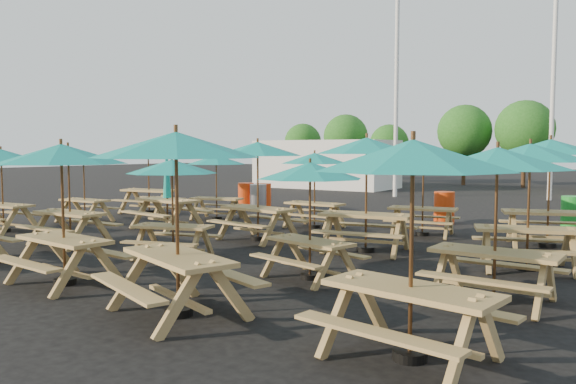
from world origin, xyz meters
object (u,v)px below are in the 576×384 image
Objects in this scene: picnic_unit_1 at (1,160)px; picnic_unit_5 at (68,159)px; picnic_unit_6 at (167,192)px; picnic_unit_7 at (216,163)px; picnic_unit_3 at (148,152)px; picnic_unit_8 at (61,162)px; picnic_unit_12 at (176,156)px; picnic_unit_18 at (530,160)px; picnic_unit_15 at (423,163)px; picnic_unit_16 at (413,168)px; picnic_unit_11 at (315,162)px; picnic_unit_14 at (367,152)px; picnic_unit_2 at (84,163)px; picnic_unit_19 at (550,153)px; picnic_unit_17 at (497,167)px; picnic_unit_9 at (172,172)px; waste_bin_0 at (246,196)px; waste_bin_2 at (263,196)px; waste_bin_3 at (444,208)px; waste_bin_4 at (573,214)px; waste_bin_1 at (258,197)px; picnic_unit_10 at (258,154)px; picnic_unit_13 at (310,177)px.

picnic_unit_1 is 3.39m from picnic_unit_5.
picnic_unit_7 is at bearing 104.80° from picnic_unit_6.
picnic_unit_3 reaches higher than picnic_unit_8.
picnic_unit_12 is 1.06× the size of picnic_unit_18.
picnic_unit_5 is at bearing -146.07° from picnic_unit_15.
picnic_unit_8 is (3.59, -8.15, 0.24)m from picnic_unit_7.
picnic_unit_16 is (6.07, -0.09, 0.01)m from picnic_unit_8.
picnic_unit_11 is 0.84× the size of picnic_unit_14.
picnic_unit_5 is at bearing -42.78° from picnic_unit_2.
picnic_unit_19 is (9.80, 0.15, 0.36)m from picnic_unit_7.
picnic_unit_6 is 1.11× the size of picnic_unit_17.
picnic_unit_2 is at bearing 140.08° from picnic_unit_9.
picnic_unit_7 is 0.84× the size of picnic_unit_18.
picnic_unit_7 reaches higher than waste_bin_0.
picnic_unit_9 is 6.96m from picnic_unit_18.
picnic_unit_12 is 1.25× the size of picnic_unit_17.
picnic_unit_12 is at bearing -129.39° from picnic_unit_19.
waste_bin_2 is (-10.38, 8.68, -1.51)m from picnic_unit_17.
picnic_unit_17 is 2.36× the size of waste_bin_2.
picnic_unit_3 is 10.05m from picnic_unit_14.
waste_bin_0 is 7.80m from waste_bin_3.
waste_bin_2 is at bearing 142.76° from picnic_unit_17.
waste_bin_0 is (-7.71, 11.65, -1.68)m from picnic_unit_12.
waste_bin_3 is (-0.25, 2.61, -1.42)m from picnic_unit_15.
picnic_unit_19 is 2.90× the size of waste_bin_2.
picnic_unit_12 is at bearing -59.31° from waste_bin_2.
waste_bin_4 is (11.27, -0.04, 0.00)m from waste_bin_0.
picnic_unit_3 is 4.26m from waste_bin_1.
picnic_unit_7 is 0.98× the size of picnic_unit_17.
picnic_unit_2 is 6.40m from waste_bin_0.
picnic_unit_11 is 0.80× the size of picnic_unit_18.
picnic_unit_14 is 1.13× the size of picnic_unit_17.
picnic_unit_5 is at bearing -118.33° from picnic_unit_11.
picnic_unit_7 is 0.98× the size of picnic_unit_9.
picnic_unit_18 is (6.21, -2.74, 0.18)m from picnic_unit_11.
waste_bin_4 is at bearing 4.60° from waste_bin_3.
picnic_unit_6 is at bearing 177.51° from picnic_unit_19.
picnic_unit_3 is 7.28m from picnic_unit_10.
picnic_unit_3 is 12.79m from picnic_unit_12.
picnic_unit_9 is 3.34m from picnic_unit_13.
picnic_unit_16 reaches higher than picnic_unit_11.
waste_bin_3 is (-3.28, 2.78, -1.68)m from picnic_unit_19.
picnic_unit_1 is 2.33× the size of waste_bin_0.
picnic_unit_12 reaches higher than picnic_unit_13.
picnic_unit_15 is at bearing -6.31° from picnic_unit_3.
picnic_unit_13 is at bearing -174.14° from picnic_unit_17.
picnic_unit_3 is 1.17× the size of picnic_unit_11.
picnic_unit_15 is (6.47, 2.80, 0.85)m from picnic_unit_6.
picnic_unit_16 is 11.56m from waste_bin_4.
picnic_unit_2 is 0.92× the size of picnic_unit_9.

